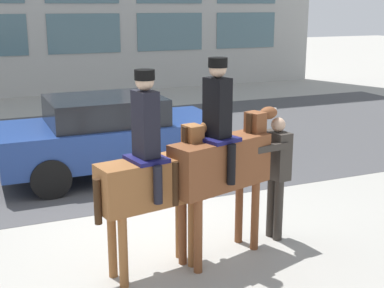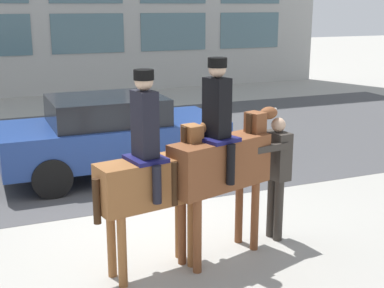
% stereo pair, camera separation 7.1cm
% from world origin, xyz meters
% --- Properties ---
extents(ground_plane, '(80.00, 80.00, 0.00)m').
position_xyz_m(ground_plane, '(0.00, 0.00, 0.00)').
color(ground_plane, '#9E9B93').
extents(road_surface, '(23.43, 8.50, 0.01)m').
position_xyz_m(road_surface, '(0.00, 4.75, 0.00)').
color(road_surface, '#444447').
rests_on(road_surface, ground_plane).
extents(mounted_horse_lead, '(1.83, 0.68, 2.58)m').
position_xyz_m(mounted_horse_lead, '(-0.53, -1.62, 1.30)').
color(mounted_horse_lead, brown).
rests_on(mounted_horse_lead, ground_plane).
extents(mounted_horse_companion, '(1.79, 0.84, 2.67)m').
position_xyz_m(mounted_horse_companion, '(0.42, -1.57, 1.38)').
color(mounted_horse_companion, brown).
rests_on(mounted_horse_companion, ground_plane).
extents(pedestrian_bystander, '(0.82, 0.51, 1.79)m').
position_xyz_m(pedestrian_bystander, '(1.37, -1.36, 1.06)').
color(pedestrian_bystander, '#332D28').
rests_on(pedestrian_bystander, ground_plane).
extents(street_car_near_lane, '(4.31, 2.00, 1.58)m').
position_xyz_m(street_car_near_lane, '(-0.04, 2.49, 0.83)').
color(street_car_near_lane, navy).
rests_on(street_car_near_lane, ground_plane).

